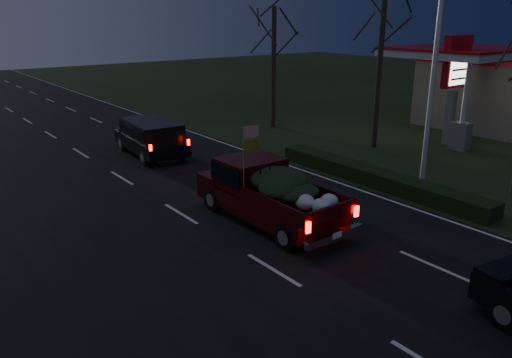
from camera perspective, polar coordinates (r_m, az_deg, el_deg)
ground at (r=13.59m, az=1.99°, el=-10.38°), size 120.00×120.00×0.00m
road_asphalt at (r=13.59m, az=1.99°, el=-10.35°), size 14.00×120.00×0.02m
hedge_row at (r=20.61m, az=13.51°, el=0.18°), size 1.00×10.00×0.60m
light_pole at (r=20.48m, az=19.96°, el=14.31°), size 0.50×0.90×9.16m
gas_price_pylon at (r=27.69m, az=21.83°, el=11.28°), size 2.00×0.41×5.57m
gas_station_building at (r=35.38m, az=26.93°, el=8.96°), size 10.00×7.00×4.00m
gas_canopy at (r=29.87m, az=22.34°, el=12.77°), size 7.10×6.10×4.88m
bare_tree_mid at (r=25.83m, az=14.33°, el=17.34°), size 3.60×3.60×8.50m
bare_tree_far at (r=30.08m, az=2.06°, el=15.77°), size 3.60×3.60×7.00m
pickup_truck at (r=16.28m, az=1.40°, el=-1.18°), size 2.15×5.60×2.93m
lead_suv at (r=24.60m, az=-11.91°, el=5.02°), size 2.43×5.00×1.39m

